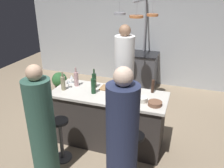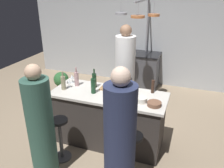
% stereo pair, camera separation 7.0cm
% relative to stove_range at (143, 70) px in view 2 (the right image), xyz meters
% --- Properties ---
extents(ground_plane, '(9.00, 9.00, 0.00)m').
position_rel_stove_range_xyz_m(ground_plane, '(0.00, -2.45, -0.45)').
color(ground_plane, gray).
extents(back_wall, '(6.40, 0.16, 2.60)m').
position_rel_stove_range_xyz_m(back_wall, '(0.00, 0.40, 0.85)').
color(back_wall, '#B2B7BC').
rests_on(back_wall, ground_plane).
extents(kitchen_island, '(1.80, 0.72, 0.90)m').
position_rel_stove_range_xyz_m(kitchen_island, '(0.00, -2.45, 0.01)').
color(kitchen_island, '#332D2B').
rests_on(kitchen_island, ground_plane).
extents(stove_range, '(0.80, 0.64, 0.89)m').
position_rel_stove_range_xyz_m(stove_range, '(0.00, 0.00, 0.00)').
color(stove_range, '#47474C').
rests_on(stove_range, ground_plane).
extents(chef, '(0.38, 0.38, 1.80)m').
position_rel_stove_range_xyz_m(chef, '(-0.05, -1.44, 0.39)').
color(chef, white).
rests_on(chef, ground_plane).
extents(bar_stool_right, '(0.28, 0.28, 0.68)m').
position_rel_stove_range_xyz_m(bar_stool_right, '(0.57, -3.07, -0.07)').
color(bar_stool_right, '#4C4C51').
rests_on(bar_stool_right, ground_plane).
extents(guest_right, '(0.36, 0.36, 1.72)m').
position_rel_stove_range_xyz_m(guest_right, '(0.50, -3.44, 0.35)').
color(guest_right, '#262D4C').
rests_on(guest_right, ground_plane).
extents(bar_stool_left, '(0.28, 0.28, 0.68)m').
position_rel_stove_range_xyz_m(bar_stool_left, '(-0.53, -3.07, -0.07)').
color(bar_stool_left, '#4C4C51').
rests_on(bar_stool_left, ground_plane).
extents(guest_left, '(0.34, 0.34, 1.62)m').
position_rel_stove_range_xyz_m(guest_left, '(-0.56, -3.43, 0.31)').
color(guest_left, '#33594C').
rests_on(guest_left, ground_plane).
extents(overhead_pot_rack, '(0.88, 1.39, 2.17)m').
position_rel_stove_range_xyz_m(overhead_pot_rack, '(0.01, -0.54, 1.25)').
color(overhead_pot_rack, gray).
rests_on(overhead_pot_rack, ground_plane).
extents(potted_plant, '(0.36, 0.36, 0.52)m').
position_rel_stove_range_xyz_m(potted_plant, '(-1.78, -1.00, -0.15)').
color(potted_plant, brown).
rests_on(potted_plant, ground_plane).
extents(cutting_board, '(0.32, 0.22, 0.02)m').
position_rel_stove_range_xyz_m(cutting_board, '(-0.04, -2.28, 0.46)').
color(cutting_board, '#997047').
rests_on(cutting_board, kitchen_island).
extents(pepper_mill, '(0.05, 0.05, 0.21)m').
position_rel_stove_range_xyz_m(pepper_mill, '(0.63, -2.19, 0.56)').
color(pepper_mill, '#382319').
rests_on(pepper_mill, kitchen_island).
extents(wine_bottle_white, '(0.07, 0.07, 0.31)m').
position_rel_stove_range_xyz_m(wine_bottle_white, '(-0.74, -2.55, 0.57)').
color(wine_bottle_white, gray).
rests_on(wine_bottle_white, kitchen_island).
extents(wine_bottle_red, '(0.07, 0.07, 0.32)m').
position_rel_stove_range_xyz_m(wine_bottle_red, '(-0.30, -2.31, 0.58)').
color(wine_bottle_red, '#143319').
rests_on(wine_bottle_red, kitchen_island).
extents(wine_bottle_green, '(0.07, 0.07, 0.32)m').
position_rel_stove_range_xyz_m(wine_bottle_green, '(-0.23, -2.51, 0.58)').
color(wine_bottle_green, '#193D23').
rests_on(wine_bottle_green, kitchen_island).
extents(wine_bottle_rose, '(0.07, 0.07, 0.32)m').
position_rel_stove_range_xyz_m(wine_bottle_rose, '(-0.61, -2.34, 0.58)').
color(wine_bottle_rose, '#B78C8E').
rests_on(wine_bottle_rose, kitchen_island).
extents(wine_bottle_dark, '(0.07, 0.07, 0.30)m').
position_rel_stove_range_xyz_m(wine_bottle_dark, '(0.34, -2.44, 0.57)').
color(wine_bottle_dark, black).
rests_on(wine_bottle_dark, kitchen_island).
extents(wine_glass_by_chef, '(0.07, 0.07, 0.15)m').
position_rel_stove_range_xyz_m(wine_glass_by_chef, '(-0.70, -2.45, 0.56)').
color(wine_glass_by_chef, silver).
rests_on(wine_glass_by_chef, kitchen_island).
extents(wine_glass_near_left_guest, '(0.07, 0.07, 0.15)m').
position_rel_stove_range_xyz_m(wine_glass_near_left_guest, '(0.05, -2.59, 0.56)').
color(wine_glass_near_left_guest, silver).
rests_on(wine_glass_near_left_guest, kitchen_island).
extents(wine_glass_near_right_guest, '(0.07, 0.07, 0.15)m').
position_rel_stove_range_xyz_m(wine_glass_near_right_guest, '(-0.74, -2.25, 0.56)').
color(wine_glass_near_right_guest, silver).
rests_on(wine_glass_near_right_guest, kitchen_island).
extents(mixing_bowl_ceramic, '(0.16, 0.16, 0.07)m').
position_rel_stove_range_xyz_m(mixing_bowl_ceramic, '(0.54, -2.56, 0.49)').
color(mixing_bowl_ceramic, silver).
rests_on(mixing_bowl_ceramic, kitchen_island).
extents(mixing_bowl_wooden, '(0.20, 0.20, 0.06)m').
position_rel_stove_range_xyz_m(mixing_bowl_wooden, '(0.73, -2.60, 0.48)').
color(mixing_bowl_wooden, brown).
rests_on(mixing_bowl_wooden, kitchen_island).
extents(mixing_bowl_blue, '(0.20, 0.20, 0.06)m').
position_rel_stove_range_xyz_m(mixing_bowl_blue, '(0.30, -2.60, 0.48)').
color(mixing_bowl_blue, '#334C6B').
rests_on(mixing_bowl_blue, kitchen_island).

